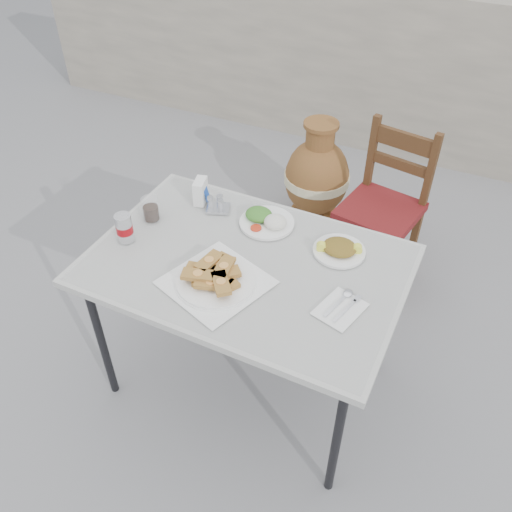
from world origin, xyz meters
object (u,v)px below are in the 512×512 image
at_px(cola_glass, 151,210).
at_px(chair, 384,205).
at_px(salad_chopped_plate, 339,249).
at_px(salad_rice_plate, 266,220).
at_px(pide_plate, 216,276).
at_px(terracotta_urn, 317,178).
at_px(napkin_holder, 201,191).
at_px(condiment_caddy, 218,205).
at_px(cafe_table, 246,272).
at_px(soda_can, 124,228).

height_order(cola_glass, chair, chair).
bearing_deg(salad_chopped_plate, chair, 88.84).
relative_size(salad_rice_plate, chair, 0.27).
distance_m(pide_plate, terracotta_urn, 1.58).
xyz_separation_m(napkin_holder, terracotta_urn, (0.22, 1.05, -0.49)).
height_order(pide_plate, condiment_caddy, condiment_caddy).
height_order(salad_rice_plate, cola_glass, cola_glass).
height_order(cafe_table, terracotta_urn, cafe_table).
relative_size(napkin_holder, condiment_caddy, 0.91).
bearing_deg(napkin_holder, cola_glass, -136.83).
distance_m(soda_can, terracotta_urn, 1.56).
distance_m(salad_rice_plate, soda_can, 0.61).
bearing_deg(pide_plate, cafe_table, 71.08).
height_order(cafe_table, salad_chopped_plate, salad_chopped_plate).
relative_size(napkin_holder, terracotta_urn, 0.16).
bearing_deg(salad_chopped_plate, napkin_holder, 173.79).
xyz_separation_m(soda_can, chair, (0.86, 1.13, -0.37)).
bearing_deg(pide_plate, salad_chopped_plate, 44.84).
relative_size(salad_chopped_plate, cola_glass, 2.03).
distance_m(cafe_table, soda_can, 0.54).
distance_m(salad_rice_plate, chair, 0.93).
height_order(cafe_table, chair, chair).
relative_size(pide_plate, salad_rice_plate, 1.86).
height_order(pide_plate, salad_chopped_plate, pide_plate).
xyz_separation_m(cafe_table, soda_can, (-0.52, -0.09, 0.12)).
bearing_deg(salad_rice_plate, chair, 64.89).
distance_m(cafe_table, condiment_caddy, 0.39).
relative_size(cola_glass, chair, 0.12).
xyz_separation_m(cola_glass, chair, (0.84, 0.97, -0.35)).
relative_size(salad_rice_plate, salad_chopped_plate, 1.11).
bearing_deg(condiment_caddy, pide_plate, -62.99).
distance_m(cafe_table, cola_glass, 0.52).
bearing_deg(cola_glass, napkin_holder, 57.02).
xyz_separation_m(salad_chopped_plate, terracotta_urn, (-0.48, 1.13, -0.45)).
xyz_separation_m(pide_plate, napkin_holder, (-0.32, 0.45, 0.02)).
height_order(cafe_table, soda_can, soda_can).
distance_m(condiment_caddy, chair, 1.05).
bearing_deg(condiment_caddy, terracotta_urn, 83.77).
xyz_separation_m(salad_rice_plate, terracotta_urn, (-0.12, 1.08, -0.46)).
xyz_separation_m(napkin_holder, condiment_caddy, (0.10, -0.03, -0.03)).
xyz_separation_m(pide_plate, soda_can, (-0.47, 0.07, 0.03)).
bearing_deg(salad_rice_plate, cola_glass, -159.31).
distance_m(salad_rice_plate, cola_glass, 0.51).
bearing_deg(pide_plate, salad_rice_plate, 86.51).
bearing_deg(soda_can, condiment_caddy, 54.39).
xyz_separation_m(cafe_table, pide_plate, (-0.05, -0.16, 0.09)).
distance_m(salad_chopped_plate, cola_glass, 0.84).
distance_m(pide_plate, chair, 1.31).
bearing_deg(cola_glass, terracotta_urn, 74.38).
distance_m(salad_chopped_plate, soda_can, 0.90).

